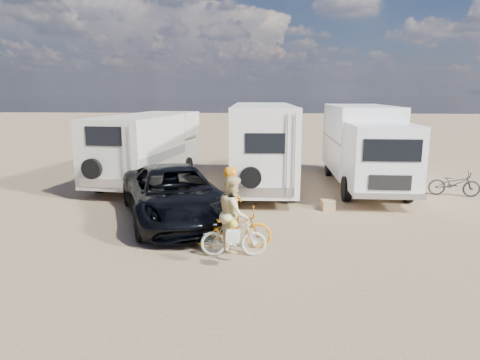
# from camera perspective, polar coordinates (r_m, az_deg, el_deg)

# --- Properties ---
(ground) EXTENTS (140.00, 140.00, 0.00)m
(ground) POSITION_cam_1_polar(r_m,az_deg,el_deg) (11.04, 3.78, -8.84)
(ground) COLOR #957959
(ground) RESTS_ON ground
(rv_main) EXTENTS (2.58, 7.40, 3.40)m
(rv_main) POSITION_cam_1_polar(r_m,az_deg,el_deg) (17.18, 3.06, 4.46)
(rv_main) COLOR white
(rv_main) RESTS_ON ground
(rv_left) EXTENTS (3.40, 7.37, 2.94)m
(rv_left) POSITION_cam_1_polar(r_m,az_deg,el_deg) (18.65, -12.47, 4.08)
(rv_left) COLOR beige
(rv_left) RESTS_ON ground
(box_truck) EXTENTS (2.46, 7.85, 3.33)m
(box_truck) POSITION_cam_1_polar(r_m,az_deg,el_deg) (17.99, 16.51, 4.22)
(box_truck) COLOR white
(box_truck) RESTS_ON ground
(dark_suv) EXTENTS (4.83, 6.49, 1.64)m
(dark_suv) POSITION_cam_1_polar(r_m,az_deg,el_deg) (13.11, -8.90, -1.87)
(dark_suv) COLOR black
(dark_suv) RESTS_ON ground
(bike_man) EXTENTS (2.01, 0.79, 1.04)m
(bike_man) POSITION_cam_1_polar(r_m,az_deg,el_deg) (10.71, -1.01, -6.53)
(bike_man) COLOR orange
(bike_man) RESTS_ON ground
(bike_woman) EXTENTS (1.62, 0.56, 0.96)m
(bike_woman) POSITION_cam_1_polar(r_m,az_deg,el_deg) (10.19, -0.89, -7.73)
(bike_woman) COLOR beige
(bike_woman) RESTS_ON ground
(rider_man) EXTENTS (0.49, 0.72, 1.92)m
(rider_man) POSITION_cam_1_polar(r_m,az_deg,el_deg) (10.58, -1.02, -4.27)
(rider_man) COLOR #CA740F
(rider_man) RESTS_ON ground
(rider_woman) EXTENTS (0.74, 0.92, 1.80)m
(rider_woman) POSITION_cam_1_polar(r_m,az_deg,el_deg) (10.06, -0.89, -5.46)
(rider_woman) COLOR #D9C386
(rider_woman) RESTS_ON ground
(bike_parked) EXTENTS (1.92, 0.96, 0.96)m
(bike_parked) POSITION_cam_1_polar(r_m,az_deg,el_deg) (17.97, 26.99, -0.43)
(bike_parked) COLOR black
(bike_parked) RESTS_ON ground
(cooler) EXTENTS (0.56, 0.42, 0.43)m
(cooler) POSITION_cam_1_polar(r_m,az_deg,el_deg) (13.77, -6.06, -3.72)
(cooler) COLOR #255596
(cooler) RESTS_ON ground
(crate) EXTENTS (0.49, 0.49, 0.34)m
(crate) POSITION_cam_1_polar(r_m,az_deg,el_deg) (14.49, 11.77, -3.31)
(crate) COLOR #9B7F54
(crate) RESTS_ON ground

